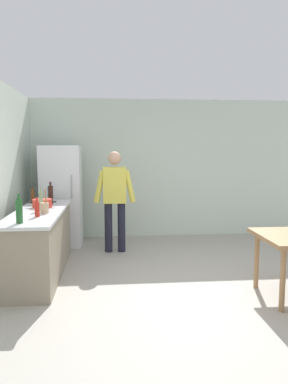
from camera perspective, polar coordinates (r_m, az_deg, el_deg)
ground_plane at (r=4.72m, az=7.85°, el=-14.97°), size 14.00×14.00×0.00m
wall_back at (r=7.35m, az=2.72°, el=3.66°), size 6.40×0.12×2.70m
kitchen_counter at (r=5.33m, az=-15.85°, el=-7.55°), size 0.64×2.20×0.90m
refrigerator at (r=6.78m, az=-12.68°, el=-0.57°), size 0.70×0.67×1.80m
person at (r=6.17m, az=-4.57°, el=-0.41°), size 0.70×0.22×1.70m
cooking_pot at (r=5.50m, az=-15.51°, el=-1.70°), size 0.40×0.28×0.12m
utensil_jar at (r=4.98m, az=-15.18°, el=-2.32°), size 0.11×0.11×0.32m
bottle_sauce_red at (r=4.76m, az=-16.27°, el=-2.56°), size 0.06×0.06×0.24m
bottle_vinegar_tall at (r=5.22m, az=-15.71°, el=-1.31°), size 0.06×0.06×0.32m
bottle_beer_brown at (r=5.96m, az=-16.89°, el=-0.66°), size 0.06×0.06×0.26m
bottle_wine_dark at (r=5.80m, az=-14.29°, el=-0.38°), size 0.08×0.08×0.34m
bottle_water_clear at (r=6.06m, az=-14.51°, el=-0.28°), size 0.07×0.07×0.30m
bottle_wine_green at (r=4.40m, az=-18.81°, el=-2.74°), size 0.08×0.08×0.34m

